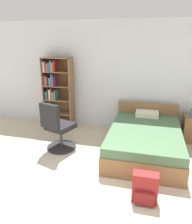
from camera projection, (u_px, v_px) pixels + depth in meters
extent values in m
cube|color=silver|center=(119.00, 77.00, 5.22)|extent=(9.00, 0.06, 2.60)
cube|color=brown|center=(46.00, 92.00, 5.55)|extent=(0.02, 0.33, 1.76)
cube|color=brown|center=(72.00, 94.00, 5.39)|extent=(0.02, 0.33, 1.76)
cube|color=brown|center=(61.00, 92.00, 5.62)|extent=(0.72, 0.01, 1.76)
cube|color=brown|center=(60.00, 125.00, 5.74)|extent=(0.68, 0.31, 0.02)
cube|color=#7A387F|center=(48.00, 121.00, 5.73)|extent=(0.03, 0.19, 0.20)
cube|color=#2D6638|center=(49.00, 121.00, 5.72)|extent=(0.02, 0.20, 0.23)
cube|color=#665B51|center=(51.00, 121.00, 5.71)|extent=(0.04, 0.20, 0.24)
cube|color=black|center=(53.00, 120.00, 5.72)|extent=(0.04, 0.25, 0.27)
cube|color=gold|center=(54.00, 121.00, 5.72)|extent=(0.04, 0.25, 0.20)
cube|color=#665B51|center=(55.00, 122.00, 5.68)|extent=(0.02, 0.20, 0.19)
cube|color=teal|center=(56.00, 122.00, 5.67)|extent=(0.03, 0.20, 0.21)
cube|color=orange|center=(58.00, 122.00, 5.67)|extent=(0.03, 0.20, 0.20)
cube|color=brown|center=(60.00, 113.00, 5.63)|extent=(0.68, 0.31, 0.02)
cube|color=orange|center=(47.00, 107.00, 5.61)|extent=(0.03, 0.19, 0.26)
cube|color=teal|center=(48.00, 108.00, 5.61)|extent=(0.04, 0.22, 0.25)
cube|color=beige|center=(50.00, 108.00, 5.60)|extent=(0.02, 0.20, 0.21)
cube|color=#665B51|center=(52.00, 107.00, 5.61)|extent=(0.04, 0.26, 0.29)
cube|color=brown|center=(59.00, 100.00, 5.52)|extent=(0.68, 0.31, 0.02)
cube|color=black|center=(47.00, 94.00, 5.52)|extent=(0.04, 0.24, 0.23)
cube|color=teal|center=(48.00, 95.00, 5.51)|extent=(0.02, 0.23, 0.20)
cube|color=black|center=(49.00, 93.00, 5.47)|extent=(0.03, 0.20, 0.30)
cube|color=beige|center=(51.00, 94.00, 5.50)|extent=(0.04, 0.26, 0.26)
cube|color=maroon|center=(53.00, 93.00, 5.48)|extent=(0.03, 0.25, 0.30)
cube|color=gold|center=(54.00, 95.00, 5.48)|extent=(0.02, 0.25, 0.21)
cube|color=navy|center=(56.00, 95.00, 5.48)|extent=(0.03, 0.26, 0.22)
cube|color=teal|center=(56.00, 95.00, 5.45)|extent=(0.02, 0.23, 0.26)
cube|color=brown|center=(58.00, 86.00, 5.41)|extent=(0.68, 0.31, 0.02)
cube|color=maroon|center=(45.00, 81.00, 5.41)|extent=(0.03, 0.24, 0.23)
cube|color=#7A387F|center=(47.00, 80.00, 5.40)|extent=(0.03, 0.25, 0.26)
cube|color=orange|center=(48.00, 81.00, 5.38)|extent=(0.02, 0.20, 0.22)
cube|color=black|center=(49.00, 81.00, 5.36)|extent=(0.04, 0.19, 0.23)
cube|color=teal|center=(51.00, 82.00, 5.36)|extent=(0.04, 0.19, 0.20)
cube|color=teal|center=(53.00, 80.00, 5.33)|extent=(0.02, 0.18, 0.30)
cube|color=#7A387F|center=(54.00, 81.00, 5.34)|extent=(0.03, 0.21, 0.24)
cube|color=brown|center=(57.00, 72.00, 5.30)|extent=(0.68, 0.31, 0.02)
cube|color=navy|center=(44.00, 66.00, 5.29)|extent=(0.02, 0.22, 0.25)
cube|color=beige|center=(45.00, 66.00, 5.29)|extent=(0.03, 0.23, 0.24)
cube|color=maroon|center=(47.00, 67.00, 5.26)|extent=(0.04, 0.19, 0.21)
cube|color=#665B51|center=(49.00, 67.00, 5.28)|extent=(0.04, 0.24, 0.20)
cube|color=navy|center=(50.00, 67.00, 5.25)|extent=(0.04, 0.20, 0.22)
cube|color=teal|center=(52.00, 66.00, 5.26)|extent=(0.03, 0.26, 0.27)
cube|color=orange|center=(53.00, 67.00, 5.22)|extent=(0.03, 0.18, 0.22)
cube|color=maroon|center=(55.00, 66.00, 5.21)|extent=(0.04, 0.21, 0.26)
cube|color=brown|center=(56.00, 58.00, 5.20)|extent=(0.72, 0.33, 0.02)
cube|color=brown|center=(144.00, 145.00, 4.34)|extent=(1.38, 2.04, 0.34)
cube|color=#4C704C|center=(145.00, 133.00, 4.26)|extent=(1.35, 2.00, 0.17)
cube|color=brown|center=(147.00, 118.00, 5.18)|extent=(1.38, 0.08, 0.75)
cube|color=silver|center=(147.00, 114.00, 4.93)|extent=(0.50, 0.30, 0.12)
cylinder|color=#232326|center=(62.00, 147.00, 4.56)|extent=(0.60, 0.60, 0.04)
cylinder|color=#333338|center=(61.00, 137.00, 4.50)|extent=(0.06, 0.06, 0.40)
cube|color=black|center=(60.00, 126.00, 4.42)|extent=(0.61, 0.61, 0.10)
cube|color=black|center=(50.00, 116.00, 4.10)|extent=(0.44, 0.22, 0.48)
cylinder|color=teal|center=(192.00, 113.00, 4.62)|extent=(0.07, 0.07, 0.18)
cube|color=maroon|center=(145.00, 187.00, 3.01)|extent=(0.34, 0.17, 0.44)
cube|color=maroon|center=(144.00, 199.00, 2.93)|extent=(0.26, 0.06, 0.20)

